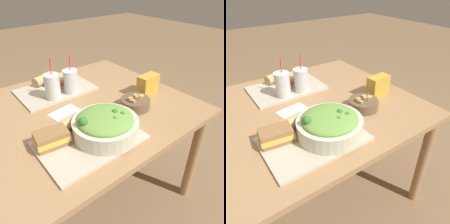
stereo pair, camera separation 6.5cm
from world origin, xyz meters
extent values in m
plane|color=#846647|center=(0.00, 0.00, 0.00)|extent=(12.00, 12.00, 0.00)
cube|color=#A37A51|center=(0.00, 0.00, 0.70)|extent=(1.22, 1.04, 0.03)
cylinder|color=#A37A51|center=(0.55, -0.46, 0.34)|extent=(0.06, 0.06, 0.69)
cylinder|color=#A37A51|center=(0.55, 0.46, 0.34)|extent=(0.06, 0.06, 0.69)
cube|color=#BCB29E|center=(-0.10, -0.28, 0.72)|extent=(0.45, 0.31, 0.01)
cube|color=#BCB29E|center=(0.01, 0.27, 0.72)|extent=(0.45, 0.31, 0.01)
cylinder|color=beige|center=(-0.02, -0.29, 0.77)|extent=(0.30, 0.30, 0.08)
ellipsoid|color=#6B9E42|center=(-0.02, -0.29, 0.81)|extent=(0.25, 0.25, 0.05)
sphere|color=#38702D|center=(-0.13, -0.28, 0.83)|extent=(0.04, 0.04, 0.04)
sphere|color=#38702D|center=(-0.01, -0.34, 0.83)|extent=(0.03, 0.03, 0.03)
sphere|color=#38702D|center=(0.02, -0.30, 0.83)|extent=(0.03, 0.03, 0.03)
sphere|color=#38702D|center=(0.04, -0.33, 0.83)|extent=(0.03, 0.03, 0.03)
cube|color=beige|center=(-0.01, -0.27, 0.82)|extent=(0.05, 0.05, 0.01)
cube|color=beige|center=(-0.07, -0.28, 0.82)|extent=(0.06, 0.07, 0.01)
cylinder|color=brown|center=(0.25, -0.20, 0.75)|extent=(0.16, 0.16, 0.05)
cylinder|color=#4C2814|center=(0.25, -0.20, 0.77)|extent=(0.14, 0.14, 0.01)
cube|color=tan|center=(0.28, -0.22, 0.78)|extent=(0.03, 0.03, 0.02)
cube|color=tan|center=(0.26, -0.19, 0.78)|extent=(0.02, 0.02, 0.02)
cube|color=tan|center=(0.26, -0.21, 0.78)|extent=(0.03, 0.03, 0.02)
cube|color=tan|center=(0.22, -0.20, 0.78)|extent=(0.03, 0.03, 0.02)
cube|color=tan|center=(0.22, -0.22, 0.78)|extent=(0.02, 0.02, 0.02)
cube|color=olive|center=(-0.24, -0.21, 0.74)|extent=(0.15, 0.11, 0.02)
cube|color=#EFB742|center=(-0.24, -0.21, 0.76)|extent=(0.15, 0.11, 0.02)
cube|color=olive|center=(-0.24, -0.21, 0.78)|extent=(0.15, 0.11, 0.02)
cylinder|color=tan|center=(-0.16, -0.16, 0.76)|extent=(0.19, 0.09, 0.06)
cylinder|color=beige|center=(-0.07, -0.15, 0.76)|extent=(0.02, 0.06, 0.06)
cube|color=tan|center=(0.06, 0.28, 0.74)|extent=(0.16, 0.12, 0.02)
cube|color=#C64C38|center=(0.06, 0.28, 0.76)|extent=(0.16, 0.12, 0.02)
cube|color=tan|center=(0.06, 0.28, 0.78)|extent=(0.16, 0.12, 0.02)
cylinder|color=tan|center=(-0.01, 0.38, 0.76)|extent=(0.16, 0.11, 0.06)
cylinder|color=beige|center=(0.06, 0.41, 0.76)|extent=(0.02, 0.06, 0.06)
cylinder|color=silver|center=(-0.05, 0.16, 0.80)|extent=(0.09, 0.09, 0.14)
cylinder|color=black|center=(-0.05, 0.16, 0.79)|extent=(0.08, 0.08, 0.11)
cylinder|color=white|center=(-0.05, 0.16, 0.87)|extent=(0.09, 0.09, 0.01)
cylinder|color=red|center=(-0.04, 0.16, 0.92)|extent=(0.01, 0.02, 0.10)
cylinder|color=silver|center=(0.07, 0.16, 0.80)|extent=(0.09, 0.09, 0.13)
cylinder|color=maroon|center=(0.07, 0.16, 0.79)|extent=(0.08, 0.08, 0.11)
cylinder|color=white|center=(0.07, 0.16, 0.87)|extent=(0.09, 0.09, 0.01)
cylinder|color=red|center=(0.08, 0.16, 0.91)|extent=(0.01, 0.02, 0.10)
cube|color=gold|center=(0.43, -0.13, 0.78)|extent=(0.14, 0.08, 0.12)
cube|color=silver|center=(-0.07, -0.01, 0.72)|extent=(0.17, 0.14, 0.00)
camera|label=1|loc=(-0.50, -0.92, 1.35)|focal=35.00mm
camera|label=2|loc=(-0.45, -0.96, 1.35)|focal=35.00mm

